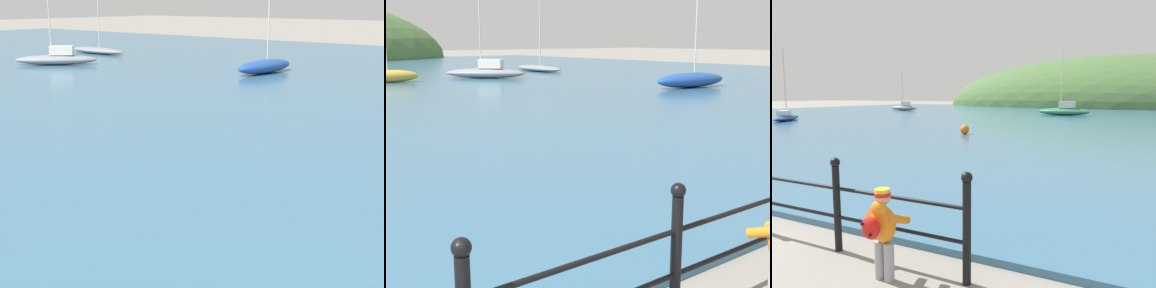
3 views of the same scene
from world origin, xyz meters
TOP-DOWN VIEW (x-y plane):
  - boat_green_fishing at (15.00, 25.95)m, footprint 4.11×4.20m
  - boat_nearest_quay at (21.00, 29.40)m, footprint 1.36×5.03m
  - boat_far_right at (19.44, 14.81)m, footprint 4.12×1.45m

SIDE VIEW (x-z plane):
  - boat_nearest_quay at x=21.00m, z-range -2.63..3.30m
  - boat_far_right at x=19.44m, z-range -2.11..3.02m
  - boat_green_fishing at x=15.00m, z-range -2.36..3.28m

